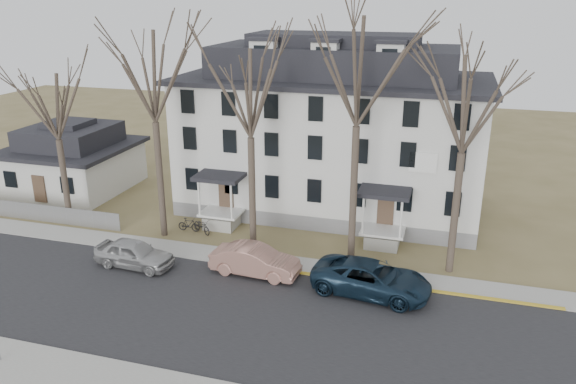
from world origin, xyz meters
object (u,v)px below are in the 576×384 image
(tree_center, at_px, (359,64))
(bicycle_left, at_px, (202,226))
(small_house, at_px, (73,161))
(car_silver, at_px, (134,254))
(tree_bungalow, at_px, (54,102))
(bicycle_right, at_px, (189,225))
(tree_mid_left, at_px, (250,88))
(car_navy, at_px, (371,279))
(tree_mid_right, at_px, (467,98))
(tree_far_left, at_px, (151,70))
(boarding_house, at_px, (332,133))
(car_tan, at_px, (255,261))

(tree_center, relative_size, bicycle_left, 8.32)
(small_house, bearing_deg, car_silver, -42.67)
(tree_bungalow, relative_size, bicycle_right, 7.31)
(tree_mid_left, xyz_separation_m, car_navy, (7.71, -3.73, -8.76))
(tree_mid_right, xyz_separation_m, tree_bungalow, (-24.50, 0.00, -1.48))
(tree_far_left, distance_m, tree_mid_right, 17.52)
(tree_center, xyz_separation_m, tree_mid_right, (5.50, 0.00, -1.48))
(tree_mid_right, bearing_deg, small_house, 167.73)
(bicycle_right, bearing_deg, boarding_house, -48.13)
(tree_far_left, bearing_deg, boarding_house, 42.18)
(car_navy, bearing_deg, tree_bungalow, 86.90)
(tree_mid_left, xyz_separation_m, tree_bungalow, (-13.00, 0.00, -1.48))
(tree_mid_left, xyz_separation_m, bicycle_left, (-3.80, 0.91, -9.14))
(tree_far_left, relative_size, tree_mid_left, 1.08)
(tree_mid_left, height_order, car_tan, tree_mid_left)
(boarding_house, height_order, tree_center, tree_center)
(boarding_house, bearing_deg, car_tan, -98.13)
(small_house, height_order, tree_mid_left, tree_mid_left)
(tree_mid_left, bearing_deg, tree_mid_right, 0.00)
(tree_bungalow, relative_size, bicycle_left, 6.10)
(bicycle_left, bearing_deg, tree_mid_left, -69.51)
(tree_center, distance_m, bicycle_left, 14.48)
(car_tan, bearing_deg, small_house, 65.62)
(tree_far_left, bearing_deg, bicycle_left, 22.35)
(tree_mid_right, bearing_deg, tree_mid_left, 180.00)
(small_house, height_order, car_navy, small_house)
(tree_mid_left, distance_m, car_navy, 12.25)
(car_tan, relative_size, bicycle_left, 2.76)
(small_house, height_order, tree_far_left, tree_far_left)
(tree_far_left, distance_m, bicycle_left, 10.16)
(small_house, xyz_separation_m, car_tan, (18.34, -9.62, -1.44))
(tree_far_left, xyz_separation_m, tree_bungalow, (-7.00, 0.00, -2.22))
(car_navy, bearing_deg, tree_center, 31.69)
(tree_mid_right, xyz_separation_m, bicycle_right, (-16.21, 0.91, -9.16))
(tree_bungalow, bearing_deg, bicycle_left, 5.62)
(boarding_house, distance_m, small_house, 20.34)
(boarding_house, xyz_separation_m, tree_center, (3.00, -8.15, 5.71))
(small_house, relative_size, bicycle_right, 5.90)
(bicycle_right, bearing_deg, car_navy, -111.82)
(boarding_house, relative_size, bicycle_right, 14.10)
(tree_bungalow, distance_m, bicycle_left, 12.01)
(tree_far_left, xyz_separation_m, bicycle_left, (2.20, 0.91, -9.88))
(tree_far_left, distance_m, tree_mid_left, 6.05)
(boarding_house, relative_size, tree_mid_right, 1.63)
(boarding_house, bearing_deg, small_house, -174.41)
(tree_bungalow, bearing_deg, tree_mid_left, 0.00)
(car_silver, height_order, car_tan, car_tan)
(small_house, distance_m, car_silver, 15.77)
(tree_center, height_order, car_navy, tree_center)
(tree_mid_left, bearing_deg, bicycle_left, 166.57)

